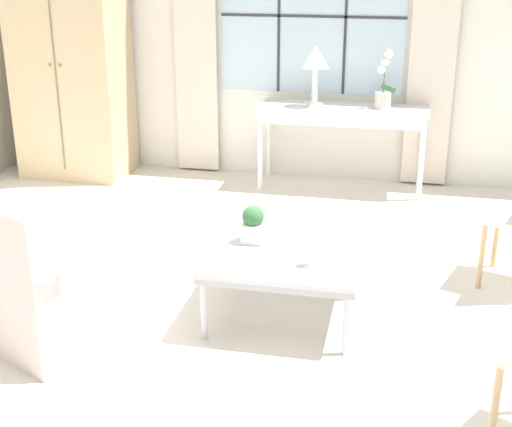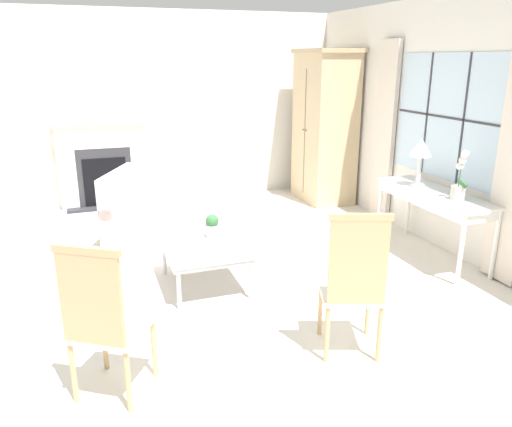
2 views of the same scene
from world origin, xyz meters
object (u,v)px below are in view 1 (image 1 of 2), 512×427
table_lamp (316,61)px  potted_plant_small (253,224)px  armoire (71,56)px  coffee_table (284,261)px  console_table (343,116)px  pillar_candle (310,257)px  armchair_upholstered (45,279)px  potted_orchid (384,87)px

table_lamp → potted_plant_small: size_ratio=2.31×
armoire → potted_plant_small: armoire is taller
armoire → potted_plant_small: bearing=-46.2°
coffee_table → armoire: bearing=134.8°
armoire → table_lamp: size_ratio=4.20×
console_table → coffee_table: 2.56m
console_table → pillar_candle: console_table is taller
armchair_upholstered → table_lamp: bearing=67.4°
potted_orchid → pillar_candle: size_ratio=3.75×
console_table → coffee_table: console_table is taller
armoire → console_table: armoire is taller
coffee_table → pillar_candle: 0.23m
potted_plant_small → pillar_candle: 0.47m
potted_orchid → armchair_upholstered: 3.45m
armoire → potted_orchid: size_ratio=4.42×
console_table → table_lamp: size_ratio=2.80×
armoire → armchair_upholstered: size_ratio=1.76×
potted_plant_small → armoire: bearing=133.8°
table_lamp → armchair_upholstered: bearing=-112.6°
potted_plant_small → armchair_upholstered: bearing=-157.2°
coffee_table → potted_plant_small: (-0.22, 0.14, 0.16)m
armchair_upholstered → potted_plant_small: bearing=22.8°
armoire → pillar_candle: bearing=-44.8°
armchair_upholstered → pillar_candle: bearing=7.8°
coffee_table → console_table: bearing=88.0°
armoire → pillar_candle: armoire is taller
armchair_upholstered → potted_plant_small: (1.13, 0.48, 0.25)m
armchair_upholstered → potted_plant_small: size_ratio=5.54×
armchair_upholstered → coffee_table: size_ratio=1.43×
console_table → potted_plant_small: 2.42m
armoire → coffee_table: (2.45, -2.47, -0.76)m
armoire → armchair_upholstered: bearing=-68.6°
armoire → potted_orchid: bearing=1.4°
potted_orchid → coffee_table: size_ratio=0.57×
table_lamp → armchair_upholstered: 3.19m
console_table → potted_orchid: 0.43m
coffee_table → pillar_candle: size_ratio=6.59×
armoire → table_lamp: 2.28m
armoire → table_lamp: armoire is taller
table_lamp → console_table: bearing=9.2°
potted_orchid → table_lamp: bearing=-175.8°
armoire → coffee_table: size_ratio=2.52×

